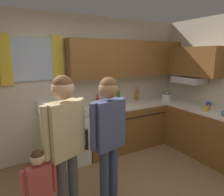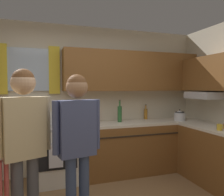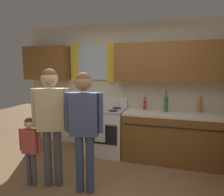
% 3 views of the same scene
% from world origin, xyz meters
% --- Properties ---
extents(back_wall_unit, '(4.60, 0.42, 2.60)m').
position_xyz_m(back_wall_unit, '(0.09, 1.82, 1.51)').
color(back_wall_unit, beige).
rests_on(back_wall_unit, ground).
extents(kitchen_counter_run, '(2.31, 2.22, 0.90)m').
position_xyz_m(kitchen_counter_run, '(1.49, 1.09, 0.45)').
color(kitchen_counter_run, brown).
rests_on(kitchen_counter_run, ground).
extents(stove_oven, '(0.75, 0.67, 1.10)m').
position_xyz_m(stove_oven, '(-0.41, 1.54, 0.47)').
color(stove_oven, silver).
rests_on(stove_oven, ground).
extents(bottle_oil_amber, '(0.06, 0.06, 0.29)m').
position_xyz_m(bottle_oil_amber, '(1.34, 1.78, 1.01)').
color(bottle_oil_amber, '#B27223').
rests_on(bottle_oil_amber, kitchen_counter_run).
extents(bottle_wine_green, '(0.08, 0.08, 0.39)m').
position_xyz_m(bottle_wine_green, '(0.74, 1.62, 1.05)').
color(bottle_wine_green, '#2D6633').
rests_on(bottle_wine_green, kitchen_counter_run).
extents(bottle_sauce_red, '(0.06, 0.06, 0.25)m').
position_xyz_m(bottle_sauce_red, '(0.33, 1.73, 0.99)').
color(bottle_sauce_red, red).
rests_on(bottle_sauce_red, kitchen_counter_run).
extents(adult_holding_child, '(0.50, 0.28, 1.69)m').
position_xyz_m(adult_holding_child, '(-0.76, 0.20, 1.07)').
color(adult_holding_child, '#4C4C51').
rests_on(adult_holding_child, ground).
extents(adult_in_plaid, '(0.50, 0.23, 1.65)m').
position_xyz_m(adult_in_plaid, '(-0.26, 0.19, 1.04)').
color(adult_in_plaid, '#38476B').
rests_on(adult_in_plaid, ground).
extents(small_child, '(0.34, 0.14, 1.01)m').
position_xyz_m(small_child, '(-1.07, 0.11, 0.63)').
color(small_child, '#4C4C56').
rests_on(small_child, ground).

